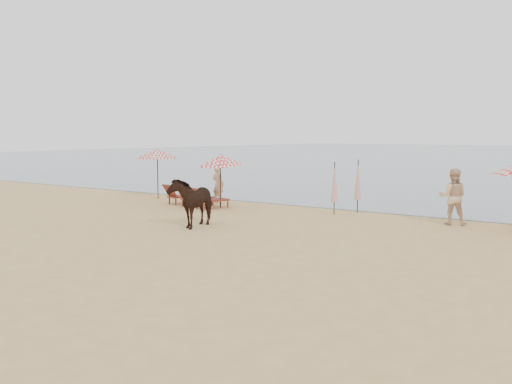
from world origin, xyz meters
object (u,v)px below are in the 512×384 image
lounger_cluster_left (193,197)px  umbrella_closed_left (334,182)px  umbrella_open_left_a (157,154)px  beachgoer_left (218,184)px  umbrella_open_left_b (220,160)px  umbrella_closed_right (358,180)px  cow (192,202)px  beachgoer_right_a (453,197)px

lounger_cluster_left → umbrella_closed_left: size_ratio=1.52×
umbrella_open_left_a → beachgoer_left: 3.65m
umbrella_open_left_b → umbrella_closed_right: bearing=23.1°
umbrella_closed_left → umbrella_closed_right: 1.13m
lounger_cluster_left → cow: size_ratio=1.56×
umbrella_open_left_b → beachgoer_right_a: umbrella_open_left_b is taller
umbrella_closed_right → beachgoer_right_a: (3.87, -0.83, -0.32)m
beachgoer_left → cow: bearing=125.0°
cow → umbrella_open_left_b: bearing=103.2°
umbrella_closed_right → cow: bearing=-115.8°
umbrella_open_left_a → cow: size_ratio=1.20×
lounger_cluster_left → beachgoer_right_a: size_ratio=1.61×
lounger_cluster_left → umbrella_open_left_b: umbrella_open_left_b is taller
umbrella_open_left_b → cow: umbrella_open_left_b is taller
umbrella_closed_left → beachgoer_left: 5.83m
umbrella_open_left_a → cow: umbrella_open_left_a is taller
umbrella_open_left_b → beachgoer_left: size_ratio=1.38×
cow → beachgoer_right_a: beachgoer_right_a is taller
lounger_cluster_left → umbrella_closed_left: bearing=25.9°
lounger_cluster_left → beachgoer_right_a: bearing=22.1°
umbrella_closed_right → cow: 6.84m
lounger_cluster_left → umbrella_open_left_a: umbrella_open_left_a is taller
lounger_cluster_left → umbrella_closed_left: (5.95, 1.24, 0.81)m
lounger_cluster_left → umbrella_closed_left: umbrella_closed_left is taller
umbrella_closed_right → beachgoer_left: umbrella_closed_right is taller
umbrella_open_left_a → umbrella_closed_right: (9.69, 1.09, -0.84)m
lounger_cluster_left → umbrella_open_left_b: 2.00m
cow → beachgoer_left: 6.29m
umbrella_open_left_b → beachgoer_left: 1.99m
umbrella_open_left_a → lounger_cluster_left: bearing=0.3°
umbrella_open_left_b → umbrella_open_left_a: bearing=170.8°
cow → beachgoer_right_a: 8.67m
umbrella_closed_left → umbrella_closed_right: (0.46, 1.03, 0.04)m
umbrella_open_left_b → umbrella_closed_left: (4.72, 0.97, -0.75)m
umbrella_open_left_a → umbrella_closed_right: bearing=26.4°
umbrella_closed_right → cow: umbrella_closed_right is taller
beachgoer_left → umbrella_open_left_a: bearing=8.1°
cow → beachgoer_left: bearing=107.0°
lounger_cluster_left → cow: 5.20m
umbrella_open_left_b → umbrella_closed_right: size_ratio=1.11×
umbrella_open_left_a → beachgoer_right_a: size_ratio=1.24×
umbrella_open_left_b → cow: bearing=-60.0°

